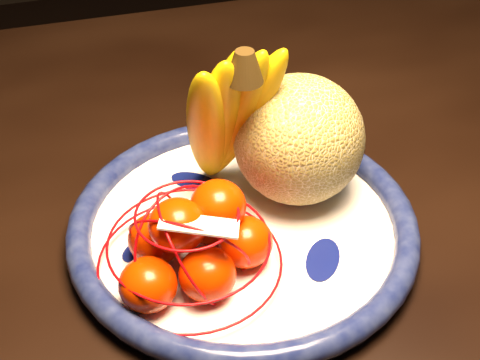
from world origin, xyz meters
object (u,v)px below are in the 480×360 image
object	(u,v)px
cantaloupe	(299,140)
banana_bunch	(225,113)
dining_table	(348,184)
fruit_bowl	(243,226)
mandarin_bag	(194,242)

from	to	relation	value
cantaloupe	banana_bunch	xyz separation A→B (m)	(-0.08, 0.02, 0.04)
dining_table	cantaloupe	size ratio (longest dim) A/B	10.54
fruit_bowl	banana_bunch	distance (m)	0.12
dining_table	banana_bunch	world-z (taller)	banana_bunch
cantaloupe	mandarin_bag	distance (m)	0.16
dining_table	fruit_bowl	world-z (taller)	fruit_bowl
dining_table	banana_bunch	size ratio (longest dim) A/B	7.04
fruit_bowl	banana_bunch	size ratio (longest dim) A/B	1.76
cantaloupe	mandarin_bag	size ratio (longest dim) A/B	0.71
banana_bunch	dining_table	bearing A→B (deg)	7.36
fruit_bowl	cantaloupe	world-z (taller)	cantaloupe
mandarin_bag	dining_table	bearing A→B (deg)	33.99
fruit_bowl	banana_bunch	bearing A→B (deg)	90.20
fruit_bowl	dining_table	bearing A→B (deg)	34.00
cantaloupe	banana_bunch	distance (m)	0.09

